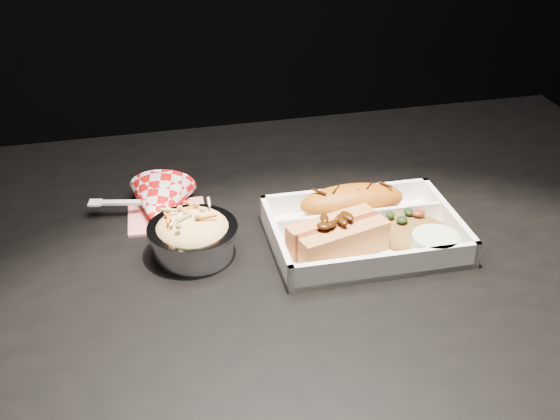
% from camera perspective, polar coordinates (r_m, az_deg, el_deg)
% --- Properties ---
extents(dining_table, '(1.20, 0.80, 0.75)m').
position_cam_1_polar(dining_table, '(1.01, 2.14, -6.52)').
color(dining_table, black).
rests_on(dining_table, ground).
extents(food_tray, '(0.25, 0.18, 0.04)m').
position_cam_1_polar(food_tray, '(0.95, 6.79, -2.03)').
color(food_tray, white).
rests_on(food_tray, dining_table).
extents(fried_pastry, '(0.15, 0.06, 0.05)m').
position_cam_1_polar(fried_pastry, '(0.99, 5.87, 0.69)').
color(fried_pastry, '#B35A11').
rests_on(fried_pastry, food_tray).
extents(hotdog, '(0.14, 0.09, 0.06)m').
position_cam_1_polar(hotdog, '(0.91, 4.71, -2.05)').
color(hotdog, '#D68649').
rests_on(hotdog, food_tray).
extents(fried_rice_mound, '(0.11, 0.09, 0.03)m').
position_cam_1_polar(fried_rice_mound, '(0.96, 10.75, -1.26)').
color(fried_rice_mound, olive).
rests_on(fried_rice_mound, food_tray).
extents(cupcake_liner, '(0.06, 0.06, 0.03)m').
position_cam_1_polar(cupcake_liner, '(0.92, 12.46, -2.85)').
color(cupcake_liner, beige).
rests_on(cupcake_liner, food_tray).
extents(foil_coleslaw_cup, '(0.12, 0.12, 0.07)m').
position_cam_1_polar(foil_coleslaw_cup, '(0.91, -7.10, -1.97)').
color(foil_coleslaw_cup, silver).
rests_on(foil_coleslaw_cup, dining_table).
extents(napkin_fork, '(0.17, 0.13, 0.10)m').
position_cam_1_polar(napkin_fork, '(1.02, -9.83, 0.44)').
color(napkin_fork, red).
rests_on(napkin_fork, dining_table).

